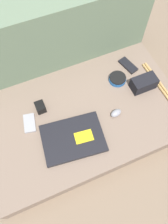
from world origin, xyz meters
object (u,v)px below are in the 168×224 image
(computer_mouse, at_px, (116,113))
(phone_black, at_px, (30,123))
(speaker_puck, at_px, (117,79))
(charger_brick, at_px, (40,107))
(laptop, at_px, (73,138))
(phone_silver, at_px, (128,65))
(camera_pouch, at_px, (144,83))

(computer_mouse, bearing_deg, phone_black, 152.06)
(computer_mouse, distance_m, phone_black, 0.46)
(speaker_puck, xyz_separation_m, charger_brick, (-0.46, -0.01, 0.01))
(computer_mouse, xyz_separation_m, speaker_puck, (0.11, 0.19, -0.00))
(laptop, bearing_deg, charger_brick, 120.36)
(phone_silver, relative_size, charger_brick, 2.16)
(camera_pouch, height_order, charger_brick, camera_pouch)
(speaker_puck, bearing_deg, phone_black, -173.34)
(laptop, height_order, phone_silver, laptop)
(computer_mouse, xyz_separation_m, phone_black, (-0.44, 0.13, -0.01))
(computer_mouse, distance_m, speaker_puck, 0.22)
(phone_silver, bearing_deg, charger_brick, 172.63)
(laptop, height_order, charger_brick, charger_brick)
(laptop, distance_m, computer_mouse, 0.26)
(laptop, bearing_deg, phone_black, 143.79)
(phone_silver, xyz_separation_m, camera_pouch, (0.00, -0.16, 0.03))
(computer_mouse, height_order, phone_silver, computer_mouse)
(speaker_puck, relative_size, phone_black, 0.87)
(camera_pouch, xyz_separation_m, charger_brick, (-0.57, 0.09, -0.01))
(computer_mouse, xyz_separation_m, charger_brick, (-0.36, 0.19, 0.01))
(phone_silver, height_order, phone_black, same)
(laptop, xyz_separation_m, speaker_puck, (0.37, 0.23, 0.00))
(laptop, xyz_separation_m, camera_pouch, (0.48, 0.14, 0.02))
(computer_mouse, relative_size, phone_silver, 0.53)
(speaker_puck, relative_size, charger_brick, 1.64)
(laptop, bearing_deg, computer_mouse, 15.95)
(phone_silver, bearing_deg, laptop, -162.45)
(speaker_puck, height_order, phone_black, speaker_puck)
(phone_silver, xyz_separation_m, phone_black, (-0.65, -0.13, -0.00))
(speaker_puck, distance_m, charger_brick, 0.46)
(phone_black, bearing_deg, computer_mouse, -5.29)
(computer_mouse, bearing_deg, phone_silver, 38.91)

